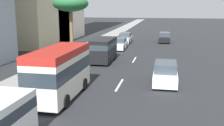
{
  "coord_description": "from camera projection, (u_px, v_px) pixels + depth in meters",
  "views": [
    {
      "loc": [
        -4.23,
        -3.23,
        5.81
      ],
      "look_at": [
        17.34,
        1.09,
        1.09
      ],
      "focal_mm": 42.69,
      "sensor_mm": 36.0,
      "label": 1
    }
  ],
  "objects": [
    {
      "name": "palm_tree",
      "position": [
        71.0,
        4.0,
        30.16
      ],
      "size": [
        4.05,
        4.05,
        6.85
      ],
      "color": "brown",
      "rests_on": "sidewalk_right"
    },
    {
      "name": "lane_stripe_far",
      "position": [
        134.0,
        60.0,
        29.38
      ],
      "size": [
        3.2,
        0.16,
        0.01
      ],
      "primitive_type": "cube",
      "color": "silver",
      "rests_on": "ground_plane"
    },
    {
      "name": "pedestrian_near_lamp",
      "position": [
        68.0,
        51.0,
        28.1
      ],
      "size": [
        0.35,
        0.39,
        1.76
      ],
      "rotation": [
        0.0,
        0.0,
        1.06
      ],
      "color": "gold",
      "rests_on": "sidewalk_right"
    },
    {
      "name": "pedestrian_mid_block",
      "position": [
        38.0,
        66.0,
        21.81
      ],
      "size": [
        0.38,
        0.38,
        1.58
      ],
      "rotation": [
        0.0,
        0.0,
        2.35
      ],
      "color": "#333338",
      "rests_on": "sidewalk_right"
    },
    {
      "name": "car_seventh",
      "position": [
        125.0,
        38.0,
        42.27
      ],
      "size": [
        4.67,
        1.8,
        1.67
      ],
      "rotation": [
        0.0,
        0.0,
        3.14
      ],
      "color": "white",
      "rests_on": "ground_plane"
    },
    {
      "name": "ground_plane",
      "position": [
        140.0,
        50.0,
        36.1
      ],
      "size": [
        198.0,
        198.0,
        0.0
      ],
      "primitive_type": "plane",
      "color": "#26282B"
    },
    {
      "name": "car_fourth",
      "position": [
        164.0,
        38.0,
        43.31
      ],
      "size": [
        4.54,
        1.81,
        1.65
      ],
      "color": "black",
      "rests_on": "ground_plane"
    },
    {
      "name": "lane_stripe_mid",
      "position": [
        119.0,
        85.0,
        20.0
      ],
      "size": [
        3.2,
        0.16,
        0.01
      ],
      "primitive_type": "cube",
      "color": "silver",
      "rests_on": "ground_plane"
    },
    {
      "name": "car_fifth",
      "position": [
        119.0,
        44.0,
        36.36
      ],
      "size": [
        4.32,
        1.91,
        1.53
      ],
      "rotation": [
        0.0,
        0.0,
        3.14
      ],
      "color": "white",
      "rests_on": "ground_plane"
    },
    {
      "name": "minibus_sixth",
      "position": [
        60.0,
        71.0,
        16.99
      ],
      "size": [
        6.19,
        2.33,
        3.19
      ],
      "rotation": [
        0.0,
        0.0,
        3.14
      ],
      "color": "silver",
      "rests_on": "ground_plane"
    },
    {
      "name": "sidewalk_right",
      "position": [
        88.0,
        48.0,
        37.49
      ],
      "size": [
        162.0,
        3.32,
        0.15
      ],
      "primitive_type": "cube",
      "color": "gray",
      "rests_on": "ground_plane"
    },
    {
      "name": "car_third",
      "position": [
        165.0,
        73.0,
        20.42
      ],
      "size": [
        4.77,
        1.83,
        1.65
      ],
      "color": "white",
      "rests_on": "ground_plane"
    },
    {
      "name": "van_lead",
      "position": [
        104.0,
        49.0,
        28.02
      ],
      "size": [
        4.93,
        2.08,
        2.46
      ],
      "rotation": [
        0.0,
        0.0,
        3.14
      ],
      "color": "black",
      "rests_on": "ground_plane"
    }
  ]
}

